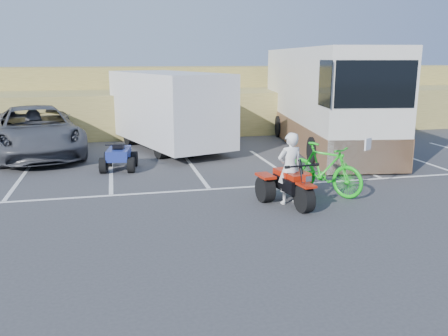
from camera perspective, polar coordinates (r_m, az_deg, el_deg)
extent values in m
plane|color=#373739|center=(11.10, 0.71, -5.87)|extent=(100.00, 100.00, 0.00)
cube|color=white|center=(15.88, -23.21, -1.09)|extent=(0.12, 5.00, 0.01)
cube|color=white|center=(15.62, -13.43, -0.59)|extent=(0.12, 5.00, 0.01)
cube|color=white|center=(15.81, -3.61, -0.08)|extent=(0.12, 5.00, 0.01)
cube|color=white|center=(16.46, 5.69, 0.41)|extent=(0.12, 5.00, 0.01)
cube|color=white|center=(17.50, 14.10, 0.84)|extent=(0.12, 5.00, 0.01)
cube|color=white|center=(18.88, 21.42, 1.20)|extent=(0.12, 5.00, 0.01)
cube|color=white|center=(13.34, -1.75, -2.57)|extent=(28.00, 0.12, 0.01)
cube|color=olive|center=(24.46, -7.18, 6.91)|extent=(40.00, 6.00, 2.00)
cube|color=olive|center=(27.85, -8.02, 9.70)|extent=(40.00, 4.00, 2.20)
imported|color=white|center=(11.96, 7.92, -0.05)|extent=(0.72, 0.52, 1.82)
imported|color=#14BF19|center=(13.04, 11.95, -0.11)|extent=(1.84, 2.26, 1.38)
imported|color=#44464C|center=(19.27, -21.73, 4.15)|extent=(4.36, 7.07, 1.83)
cube|color=silver|center=(19.20, -6.73, 7.30)|extent=(4.51, 7.02, 2.72)
cylinder|color=black|center=(19.38, -6.63, 3.45)|extent=(2.51, 1.47, 0.76)
cube|color=silver|center=(20.30, 11.77, 8.36)|extent=(4.29, 11.19, 3.93)
cube|color=brown|center=(20.46, 11.58, 4.41)|extent=(4.35, 11.20, 1.09)
cube|color=black|center=(15.08, 17.79, 9.57)|extent=(2.48, 0.39, 1.42)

